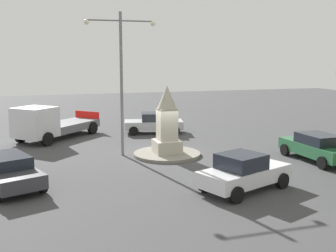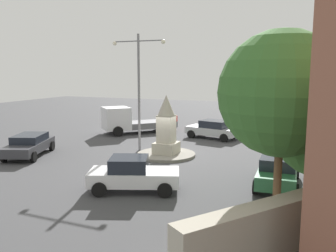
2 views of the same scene
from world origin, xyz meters
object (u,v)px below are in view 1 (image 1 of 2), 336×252
Objects in this scene: streetlamp at (121,70)px; truck_white_passing at (49,124)px; car_silver_far_side at (154,123)px; monument at (167,122)px; car_white_waiting at (244,172)px; car_dark_grey_parked_right at (6,170)px; car_green_near_island at (317,147)px.

streetlamp reaches higher than truck_white_passing.
truck_white_passing reaches higher than car_silver_far_side.
streetlamp reaches higher than monument.
car_white_waiting is (-1.19, 6.57, -1.08)m from monument.
car_white_waiting is at bearing 119.48° from truck_white_passing.
monument is at bearing 161.01° from streetlamp.
car_dark_grey_parked_right is 9.74m from truck_white_passing.
car_silver_far_side is at bearing -119.97° from streetlamp.
truck_white_passing is at bearing 4.00° from car_silver_far_side.
car_dark_grey_parked_right is 1.09× the size of car_white_waiting.
streetlamp is 8.01m from car_dark_grey_parked_right.
streetlamp is 1.63× the size of car_dark_grey_parked_right.
car_green_near_island is at bearing 120.32° from car_silver_far_side.
car_white_waiting reaches higher than car_silver_far_side.
truck_white_passing is at bearing -36.28° from car_green_near_island.
car_silver_far_side is (0.06, -13.30, -0.01)m from car_white_waiting.
monument reaches higher than truck_white_passing.
streetlamp reaches higher than car_dark_grey_parked_right.
car_green_near_island is (-14.98, 0.07, 0.02)m from car_dark_grey_parked_right.
truck_white_passing is at bearing -101.13° from car_dark_grey_parked_right.
monument is at bearing -79.73° from car_white_waiting.
truck_white_passing is (6.05, -6.23, -0.76)m from monument.
truck_white_passing is at bearing -60.52° from car_white_waiting.
streetlamp is at bearing -64.69° from car_white_waiting.
monument is 0.85× the size of car_white_waiting.
car_green_near_island is 11.72m from car_silver_far_side.
car_dark_grey_parked_right is 13.53m from car_silver_far_side.
car_dark_grey_parked_right is at bearing -0.26° from car_green_near_island.
streetlamp is 1.28× the size of truck_white_passing.
car_green_near_island is at bearing -151.48° from car_white_waiting.
car_green_near_island is 1.01× the size of car_white_waiting.
car_green_near_island is (-9.35, 4.18, -3.91)m from streetlamp.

